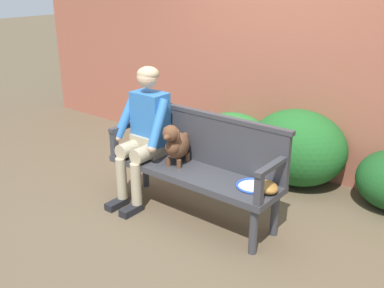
% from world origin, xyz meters
% --- Properties ---
extents(ground_plane, '(40.00, 40.00, 0.00)m').
position_xyz_m(ground_plane, '(0.00, 0.00, 0.00)').
color(ground_plane, brown).
extents(brick_garden_fence, '(8.00, 0.30, 2.50)m').
position_xyz_m(brick_garden_fence, '(0.00, 1.66, 1.25)').
color(brick_garden_fence, '#9E5642').
rests_on(brick_garden_fence, ground).
extents(hedge_bush_far_left, '(1.06, 0.89, 0.81)m').
position_xyz_m(hedge_bush_far_left, '(0.44, 1.27, 0.41)').
color(hedge_bush_far_left, '#1E5B23').
rests_on(hedge_bush_far_left, ground).
extents(hedge_bush_mid_right, '(0.93, 0.67, 0.62)m').
position_xyz_m(hedge_bush_mid_right, '(-0.37, 1.29, 0.31)').
color(hedge_bush_mid_right, '#286B2D').
rests_on(hedge_bush_mid_right, ground).
extents(garden_bench, '(1.70, 0.48, 0.47)m').
position_xyz_m(garden_bench, '(0.00, 0.00, 0.41)').
color(garden_bench, '#38383D').
rests_on(garden_bench, ground).
extents(bench_backrest, '(1.74, 0.06, 0.50)m').
position_xyz_m(bench_backrest, '(0.00, 0.21, 0.73)').
color(bench_backrest, '#38383D').
rests_on(bench_backrest, garden_bench).
extents(bench_armrest_left_end, '(0.06, 0.48, 0.28)m').
position_xyz_m(bench_armrest_left_end, '(-0.81, -0.09, 0.67)').
color(bench_armrest_left_end, '#38383D').
rests_on(bench_armrest_left_end, garden_bench).
extents(bench_armrest_right_end, '(0.06, 0.48, 0.28)m').
position_xyz_m(bench_armrest_right_end, '(0.81, -0.09, 0.67)').
color(bench_armrest_right_end, '#38383D').
rests_on(bench_armrest_right_end, garden_bench).
extents(person_seated, '(0.56, 0.64, 1.34)m').
position_xyz_m(person_seated, '(-0.57, -0.01, 0.74)').
color(person_seated, black).
rests_on(person_seated, ground).
extents(dog_on_bench, '(0.26, 0.42, 0.42)m').
position_xyz_m(dog_on_bench, '(-0.18, -0.00, 0.68)').
color(dog_on_bench, brown).
rests_on(dog_on_bench, garden_bench).
extents(tennis_racket, '(0.33, 0.58, 0.03)m').
position_xyz_m(tennis_racket, '(0.62, 0.07, 0.48)').
color(tennis_racket, blue).
rests_on(tennis_racket, garden_bench).
extents(baseball_glove, '(0.28, 0.26, 0.09)m').
position_xyz_m(baseball_glove, '(0.76, 0.03, 0.52)').
color(baseball_glove, '#9E6B2D').
rests_on(baseball_glove, garden_bench).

